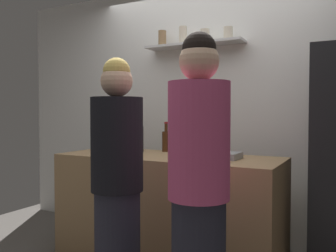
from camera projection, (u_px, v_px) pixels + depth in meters
name	position (u px, v px, depth m)	size (l,w,h in m)	color
back_wall_assembly	(213.00, 110.00, 3.67)	(4.80, 0.32, 2.60)	white
counter	(168.00, 209.00, 3.08)	(1.88, 0.72, 0.92)	#9E7A51
baking_pan	(218.00, 155.00, 2.89)	(0.34, 0.24, 0.05)	gray
utensil_holder	(119.00, 144.00, 3.55)	(0.11, 0.11, 0.22)	#B2B2B7
wine_bottle_amber_glass	(166.00, 140.00, 3.37)	(0.07, 0.07, 0.28)	#472814
wine_bottle_green_glass	(117.00, 140.00, 3.33)	(0.07, 0.07, 0.31)	#19471E
wine_bottle_dark_glass	(140.00, 138.00, 3.33)	(0.07, 0.07, 0.34)	black
water_bottle_plastic	(209.00, 143.00, 3.16)	(0.08, 0.08, 0.22)	silver
person_blonde	(117.00, 185.00, 2.37)	(0.34, 0.34, 1.63)	#262633
person_pink_top	(199.00, 191.00, 1.99)	(0.34, 0.34, 1.72)	#262633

